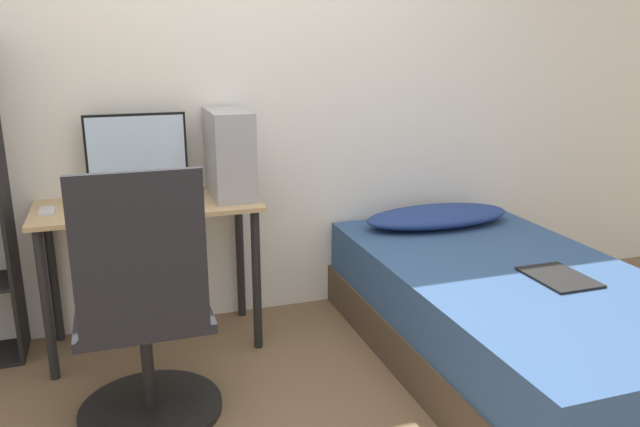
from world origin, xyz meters
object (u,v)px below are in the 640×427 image
Objects in this scene: office_chair at (145,332)px; bed at (512,318)px; keyboard at (138,208)px; pc_tower at (229,154)px; monitor at (137,153)px.

bed is at bearing -2.14° from office_chair.
keyboard is 1.00× the size of pc_tower.
office_chair is 1.04m from pc_tower.
pc_tower is (-1.18, 0.79, 0.72)m from bed.
monitor is (0.05, 0.85, 0.56)m from office_chair.
monitor is 1.13× the size of keyboard.
keyboard is 0.52m from pc_tower.
monitor is at bearing 86.42° from office_chair.
bed is 4.69× the size of keyboard.
keyboard is (-1.64, 0.66, 0.52)m from bed.
bed is 1.84m from keyboard.
keyboard is at bearing 158.07° from bed.
pc_tower is at bearing 145.98° from bed.
monitor is 0.46m from pc_tower.
pc_tower reaches higher than keyboard.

